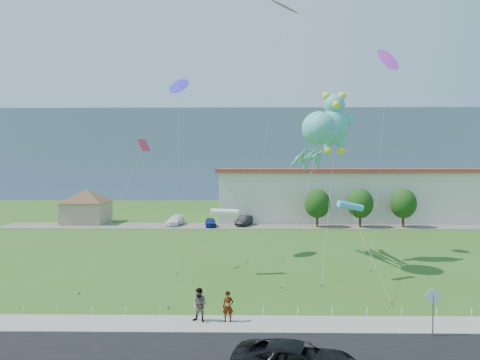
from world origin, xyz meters
The scene contains 24 objects.
ground centered at (0.00, 0.00, 0.00)m, with size 160.00×160.00×0.00m, color #375919.
sidewalk centered at (0.00, -2.75, 0.05)m, with size 80.00×2.50×0.10m, color gray.
parking_strip centered at (0.00, 35.00, 0.03)m, with size 70.00×6.00×0.06m, color #59544C.
hill_ridge centered at (0.00, 120.00, 12.50)m, with size 160.00×50.00×25.00m, color gray.
pavilion centered at (-24.00, 38.00, 3.02)m, with size 9.20×9.20×5.00m.
warehouse centered at (26.00, 44.00, 4.12)m, with size 61.00×15.00×8.20m.
stop_sign centered at (9.50, -4.21, 1.87)m, with size 0.80×0.07×2.50m.
rope_fence centered at (0.00, -1.30, 0.25)m, with size 26.05×0.05×0.50m.
tree_near centered at (10.00, 34.00, 3.39)m, with size 3.60×3.60×5.47m.
tree_mid centered at (16.00, 34.00, 3.39)m, with size 3.60×3.60×5.47m.
tree_far centered at (22.00, 34.00, 3.39)m, with size 3.60×3.60×5.47m.
pedestrian_left centered at (-1.00, -2.50, 0.94)m, with size 0.61×0.40×1.68m, color gray.
pedestrian_right centered at (-2.56, -2.52, 1.03)m, with size 0.90×0.70×1.86m, color gray.
parked_car_white centered at (-10.22, 35.71, 0.72)m, with size 1.85×4.55×1.32m, color white.
parked_car_blue centered at (-5.00, 34.32, 0.69)m, with size 1.48×3.68×1.25m, color navy.
parked_car_black centered at (-0.22, 35.54, 0.75)m, with size 1.47×4.20×1.38m, color black.
octopus_kite centered at (5.92, 10.68, 10.89)m, with size 4.88×12.45×13.12m.
teddy_bear_kite centered at (7.98, 13.16, 12.69)m, with size 4.37×9.60×15.36m.
small_kite_cyan centered at (7.98, 6.78, 5.59)m, with size 1.46×7.23×6.07m.
small_kite_purple centered at (14.35, 18.03, 18.97)m, with size 5.23×9.94×20.20m.
small_kite_pink centered at (-8.86, 9.01, 9.19)m, with size 3.47×7.87×10.83m.
small_kite_orange centered at (3.64, 16.18, 23.43)m, with size 4.61×4.59×24.86m.
small_kite_white centered at (-1.73, 8.02, 4.96)m, with size 3.36×9.32×5.44m.
small_kite_blue centered at (-6.36, 14.79, 15.90)m, with size 1.80×7.63×16.97m.
Camera 1 is at (-0.03, -25.79, 8.75)m, focal length 32.00 mm.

